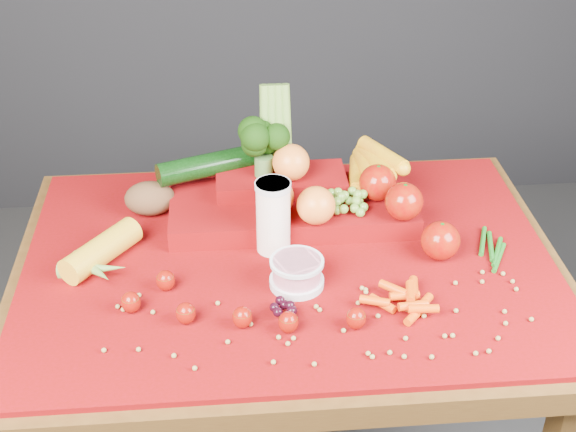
{
  "coord_description": "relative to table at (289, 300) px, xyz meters",
  "views": [
    {
      "loc": [
        -0.11,
        -1.3,
        1.7
      ],
      "look_at": [
        0.0,
        0.02,
        0.85
      ],
      "focal_mm": 50.0,
      "sensor_mm": 36.0,
      "label": 1
    }
  ],
  "objects": [
    {
      "name": "green_bean_pile",
      "position": [
        0.4,
        -0.01,
        0.11
      ],
      "size": [
        0.14,
        0.12,
        0.01
      ],
      "primitive_type": null,
      "color": "#166316",
      "rests_on": "red_cloth"
    },
    {
      "name": "corn_ear",
      "position": [
        -0.38,
        -0.01,
        0.13
      ],
      "size": [
        0.25,
        0.26,
        0.06
      ],
      "rotation": [
        0.0,
        0.0,
        0.92
      ],
      "color": "yellow",
      "rests_on": "red_cloth"
    },
    {
      "name": "red_cloth",
      "position": [
        0.0,
        0.0,
        0.1
      ],
      "size": [
        1.05,
        0.75,
        0.01
      ],
      "primitive_type": "cube",
      "color": "#71030B",
      "rests_on": "table"
    },
    {
      "name": "strawberry_scatter",
      "position": [
        -0.13,
        -0.17,
        0.13
      ],
      "size": [
        0.44,
        0.18,
        0.05
      ],
      "color": "maroon",
      "rests_on": "red_cloth"
    },
    {
      "name": "milk_glass",
      "position": [
        -0.03,
        0.04,
        0.19
      ],
      "size": [
        0.07,
        0.07,
        0.15
      ],
      "rotation": [
        0.0,
        0.0,
        -0.04
      ],
      "color": "white",
      "rests_on": "red_cloth"
    },
    {
      "name": "baby_carrot_pile",
      "position": [
        0.18,
        -0.19,
        0.12
      ],
      "size": [
        0.18,
        0.18,
        0.03
      ],
      "primitive_type": null,
      "color": "#DF4607",
      "rests_on": "red_cloth"
    },
    {
      "name": "yogurt_bowl",
      "position": [
        0.01,
        -0.09,
        0.14
      ],
      "size": [
        0.1,
        0.1,
        0.06
      ],
      "rotation": [
        0.0,
        0.0,
        0.39
      ],
      "color": "silver",
      "rests_on": "red_cloth"
    },
    {
      "name": "table",
      "position": [
        0.0,
        0.0,
        0.0
      ],
      "size": [
        1.1,
        0.8,
        0.75
      ],
      "color": "#39230D",
      "rests_on": "ground"
    },
    {
      "name": "produce_mound",
      "position": [
        0.05,
        0.15,
        0.17
      ],
      "size": [
        0.61,
        0.37,
        0.27
      ],
      "color": "#71030B",
      "rests_on": "red_cloth"
    },
    {
      "name": "soybean_scatter",
      "position": [
        0.0,
        -0.2,
        0.11
      ],
      "size": [
        0.84,
        0.24,
        0.01
      ],
      "primitive_type": null,
      "color": "olive",
      "rests_on": "red_cloth"
    },
    {
      "name": "potato",
      "position": [
        -0.28,
        0.19,
        0.14
      ],
      "size": [
        0.11,
        0.08,
        0.07
      ],
      "primitive_type": "ellipsoid",
      "color": "#4E2E1C",
      "rests_on": "red_cloth"
    },
    {
      "name": "dark_grape_cluster",
      "position": [
        -0.03,
        -0.17,
        0.12
      ],
      "size": [
        0.06,
        0.05,
        0.03
      ],
      "primitive_type": null,
      "color": "black",
      "rests_on": "red_cloth"
    }
  ]
}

